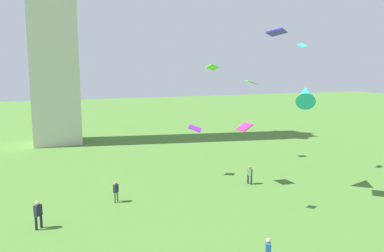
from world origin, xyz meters
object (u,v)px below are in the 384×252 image
Objects in this scene: kite_flying_0 at (245,127)px; kite_flying_4 at (195,128)px; kite_flying_3 at (306,94)px; kite_flying_2 at (212,67)px; person_2 at (38,213)px; kite_flying_5 at (302,45)px; person_3 at (116,191)px; kite_flying_6 at (251,82)px; person_1 at (268,252)px; kite_flying_1 at (277,32)px; person_0 at (250,174)px.

kite_flying_4 is (-2.93, 4.04, -0.54)m from kite_flying_0.
kite_flying_3 is at bearing 58.54° from kite_flying_0.
kite_flying_2 is 0.30× the size of kite_flying_3.
person_2 is 26.85m from kite_flying_5.
kite_flying_0 reaches higher than person_3.
person_2 is 26.17m from kite_flying_6.
kite_flying_0 is 9.17m from kite_flying_2.
kite_flying_6 is at bearing 146.60° from kite_flying_0.
person_1 is 15.06m from kite_flying_0.
kite_flying_5 is (7.26, 6.45, -0.44)m from kite_flying_1.
person_0 is 0.89× the size of person_2.
kite_flying_3 reaches higher than person_1.
kite_flying_6 is (1.25, 10.85, 0.58)m from kite_flying_3.
kite_flying_6 is at bearing -148.50° from kite_flying_2.
kite_flying_1 reaches higher than kite_flying_4.
kite_flying_3 is at bearing -146.71° from person_0.
person_3 is 21.64m from kite_flying_5.
person_3 is 1.07× the size of kite_flying_0.
person_3 is 10.06m from kite_flying_4.
person_0 is at bearing 40.19° from kite_flying_1.
person_0 is 0.97× the size of person_1.
person_2 reaches higher than person_0.
person_2 is 20.26m from kite_flying_1.
kite_flying_0 is 10.22m from kite_flying_5.
kite_flying_1 is 1.70× the size of kite_flying_5.
person_1 is 22.93m from kite_flying_5.
kite_flying_3 is 2.45× the size of kite_flying_6.
kite_flying_4 is (-7.15, 6.63, -3.38)m from kite_flying_3.
kite_flying_1 is 2.23× the size of kite_flying_2.
person_1 is 1.05× the size of person_3.
kite_flying_6 is at bearing -21.27° from person_3.
kite_flying_0 is at bearing -119.28° from kite_flying_6.
person_3 is at bearing -148.52° from kite_flying_6.
kite_flying_2 reaches higher than person_2.
person_0 is 1.78× the size of kite_flying_2.
person_0 is at bearing 74.99° from kite_flying_0.
kite_flying_5 is at bearing -95.98° from person_0.
kite_flying_5 is (2.91, 4.47, 4.25)m from kite_flying_3.
kite_flying_4 is (13.79, 7.46, 3.52)m from person_2.
kite_flying_3 is (20.93, 0.84, 6.90)m from person_2.
person_3 is at bearing 54.05° from kite_flying_4.
kite_flying_2 reaches higher than person_0.
kite_flying_4 is at bearing 16.50° from person_0.
kite_flying_5 reaches higher than person_3.
person_0 is at bearing -159.19° from kite_flying_2.
person_3 is 20.25m from kite_flying_6.
person_1 is at bearing 21.94° from kite_flying_5.
kite_flying_1 reaches higher than person_2.
person_3 is 11.98m from kite_flying_0.
person_1 is at bearing -85.51° from person_2.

